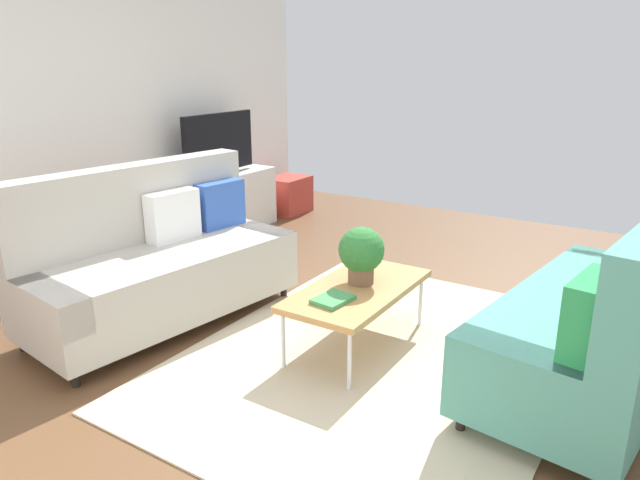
{
  "coord_description": "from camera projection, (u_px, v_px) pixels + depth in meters",
  "views": [
    {
      "loc": [
        -3.0,
        -1.72,
        1.83
      ],
      "look_at": [
        0.17,
        0.31,
        0.65
      ],
      "focal_mm": 32.9,
      "sensor_mm": 36.0,
      "label": 1
    }
  ],
  "objects": [
    {
      "name": "ground_plane",
      "position": [
        346.0,
        348.0,
        3.84
      ],
      "size": [
        7.68,
        7.68,
        0.0
      ],
      "primitive_type": "plane",
      "color": "brown"
    },
    {
      "name": "wall_far",
      "position": [
        56.0,
        105.0,
        4.85
      ],
      "size": [
        6.4,
        0.12,
        2.9
      ],
      "primitive_type": "cube",
      "color": "white",
      "rests_on": "ground_plane"
    },
    {
      "name": "area_rug",
      "position": [
        380.0,
        356.0,
        3.73
      ],
      "size": [
        2.9,
        2.2,
        0.01
      ],
      "primitive_type": "cube",
      "color": "beige",
      "rests_on": "ground_plane"
    },
    {
      "name": "couch_beige",
      "position": [
        158.0,
        260.0,
        4.17
      ],
      "size": [
        2.0,
        1.09,
        1.1
      ],
      "rotation": [
        0.0,
        0.0,
        3.01
      ],
      "color": "#B2ADA3",
      "rests_on": "ground_plane"
    },
    {
      "name": "couch_green",
      "position": [
        606.0,
        319.0,
        3.24
      ],
      "size": [
        2.0,
        1.09,
        1.1
      ],
      "rotation": [
        0.0,
        0.0,
        -0.14
      ],
      "color": "teal",
      "rests_on": "ground_plane"
    },
    {
      "name": "coffee_table",
      "position": [
        358.0,
        291.0,
        3.76
      ],
      "size": [
        1.1,
        0.56,
        0.42
      ],
      "color": "#B7844C",
      "rests_on": "ground_plane"
    },
    {
      "name": "tv_console",
      "position": [
        221.0,
        204.0,
        6.26
      ],
      "size": [
        1.4,
        0.44,
        0.64
      ],
      "primitive_type": "cube",
      "color": "silver",
      "rests_on": "ground_plane"
    },
    {
      "name": "tv",
      "position": [
        219.0,
        145.0,
        6.06
      ],
      "size": [
        1.0,
        0.2,
        0.64
      ],
      "color": "black",
      "rests_on": "tv_console"
    },
    {
      "name": "storage_trunk",
      "position": [
        288.0,
        195.0,
        7.13
      ],
      "size": [
        0.52,
        0.4,
        0.44
      ],
      "primitive_type": "cube",
      "color": "#B2382D",
      "rests_on": "ground_plane"
    },
    {
      "name": "potted_plant",
      "position": [
        361.0,
        252.0,
        3.75
      ],
      "size": [
        0.3,
        0.3,
        0.38
      ],
      "color": "brown",
      "rests_on": "coffee_table"
    },
    {
      "name": "table_book_0",
      "position": [
        333.0,
        299.0,
        3.52
      ],
      "size": [
        0.26,
        0.21,
        0.03
      ],
      "primitive_type": "cube",
      "rotation": [
        0.0,
        0.0,
        -0.11
      ],
      "color": "#3F8C4C",
      "rests_on": "coffee_table"
    },
    {
      "name": "vase_0",
      "position": [
        174.0,
        174.0,
        5.7
      ],
      "size": [
        0.1,
        0.1,
        0.19
      ],
      "primitive_type": "cylinder",
      "color": "#B24C4C",
      "rests_on": "tv_console"
    },
    {
      "name": "bottle_0",
      "position": [
        192.0,
        170.0,
        5.77
      ],
      "size": [
        0.05,
        0.05,
        0.23
      ],
      "primitive_type": "cylinder",
      "color": "purple",
      "rests_on": "tv_console"
    },
    {
      "name": "bottle_1",
      "position": [
        200.0,
        170.0,
        5.86
      ],
      "size": [
        0.06,
        0.06,
        0.2
      ],
      "primitive_type": "cylinder",
      "color": "purple",
      "rests_on": "tv_console"
    },
    {
      "name": "bottle_2",
      "position": [
        207.0,
        169.0,
        5.95
      ],
      "size": [
        0.05,
        0.05,
        0.21
      ],
      "primitive_type": "cylinder",
      "color": "silver",
      "rests_on": "tv_console"
    }
  ]
}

